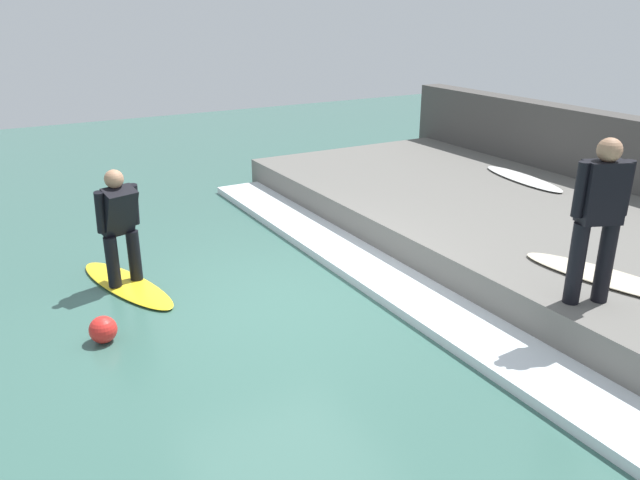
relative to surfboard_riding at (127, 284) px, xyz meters
The scene contains 10 objects.
ground_plane 2.05m from the surfboard_riding, 41.68° to the right, with size 28.00×28.00×0.00m, color #386056.
concrete_ledge 5.75m from the surfboard_riding, 13.73° to the right, with size 4.40×10.08×0.51m, color #66635E.
back_wall 8.19m from the surfboard_riding, ahead, with size 0.50×10.58×1.67m, color #474442.
wave_foam_crest 3.27m from the surfboard_riding, 24.71° to the right, with size 0.84×9.58×0.11m, color silver.
surfboard_riding is the anchor object (origin of this frame).
surfer_riding 0.85m from the surfboard_riding, ahead, with size 0.55×0.52×1.49m.
surfer_waiting_near 5.63m from the surfboard_riding, 45.09° to the right, with size 0.55×0.38×1.72m.
surfboard_waiting_near 5.82m from the surfboard_riding, 38.73° to the right, with size 0.98×2.05×0.06m.
surfboard_spare 6.92m from the surfboard_riding, ahead, with size 0.70×1.94×0.06m.
marker_buoy 1.41m from the surfboard_riding, 112.90° to the right, with size 0.30×0.30×0.30m, color red.
Camera 1 is at (-2.98, -6.20, 3.41)m, focal length 35.00 mm.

